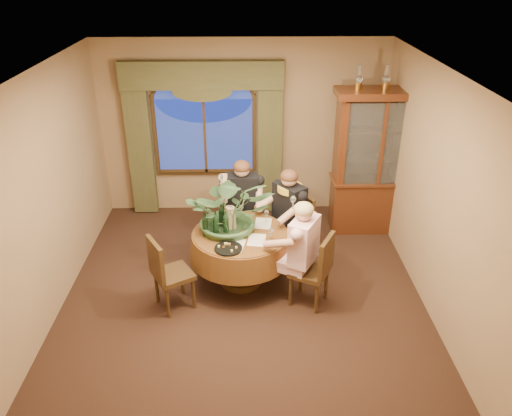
{
  "coord_description": "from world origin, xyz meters",
  "views": [
    {
      "loc": [
        0.06,
        -5.12,
        3.91
      ],
      "look_at": [
        0.17,
        0.33,
        1.1
      ],
      "focal_mm": 35.0,
      "sensor_mm": 36.0,
      "label": 1
    }
  ],
  "objects_px": {
    "chair_right": "(310,269)",
    "chair_front_left": "(173,273)",
    "chair_back_right": "(292,231)",
    "person_pink": "(303,254)",
    "china_cabinet": "(376,163)",
    "stoneware_vase": "(230,218)",
    "wine_bottle_3": "(205,224)",
    "person_scarf": "(289,217)",
    "olive_bowl": "(246,233)",
    "oil_lamp_left": "(359,77)",
    "oil_lamp_center": "(386,77)",
    "oil_lamp_right": "(414,77)",
    "wine_bottle_2": "(222,216)",
    "person_back": "(242,206)",
    "chair_back": "(236,221)",
    "wine_bottle_0": "(226,223)",
    "centerpiece_plant": "(230,181)",
    "dining_table": "(241,258)",
    "wine_bottle_1": "(216,223)"
  },
  "relations": [
    {
      "from": "oil_lamp_center",
      "to": "chair_back",
      "type": "relative_size",
      "value": 0.35
    },
    {
      "from": "oil_lamp_left",
      "to": "chair_back",
      "type": "xyz_separation_m",
      "value": [
        -1.72,
        -0.62,
        -1.89
      ]
    },
    {
      "from": "chair_back",
      "to": "stoneware_vase",
      "type": "height_order",
      "value": "stoneware_vase"
    },
    {
      "from": "chair_back",
      "to": "chair_right",
      "type": "bearing_deg",
      "value": 120.96
    },
    {
      "from": "person_scarf",
      "to": "chair_right",
      "type": "bearing_deg",
      "value": 152.62
    },
    {
      "from": "chair_back_right",
      "to": "chair_front_left",
      "type": "height_order",
      "value": "same"
    },
    {
      "from": "wine_bottle_0",
      "to": "wine_bottle_3",
      "type": "bearing_deg",
      "value": -172.58
    },
    {
      "from": "chair_back_right",
      "to": "olive_bowl",
      "type": "height_order",
      "value": "chair_back_right"
    },
    {
      "from": "wine_bottle_0",
      "to": "wine_bottle_2",
      "type": "bearing_deg",
      "value": 108.47
    },
    {
      "from": "dining_table",
      "to": "oil_lamp_right",
      "type": "distance_m",
      "value": 3.44
    },
    {
      "from": "oil_lamp_center",
      "to": "olive_bowl",
      "type": "bearing_deg",
      "value": -142.9
    },
    {
      "from": "stoneware_vase",
      "to": "wine_bottle_3",
      "type": "relative_size",
      "value": 0.94
    },
    {
      "from": "person_back",
      "to": "olive_bowl",
      "type": "distance_m",
      "value": 0.9
    },
    {
      "from": "chair_right",
      "to": "chair_front_left",
      "type": "bearing_deg",
      "value": 118.59
    },
    {
      "from": "chair_back",
      "to": "oil_lamp_right",
      "type": "bearing_deg",
      "value": -171.51
    },
    {
      "from": "china_cabinet",
      "to": "oil_lamp_right",
      "type": "distance_m",
      "value": 1.33
    },
    {
      "from": "oil_lamp_left",
      "to": "olive_bowl",
      "type": "bearing_deg",
      "value": -136.76
    },
    {
      "from": "chair_back",
      "to": "centerpiece_plant",
      "type": "bearing_deg",
      "value": 81.84
    },
    {
      "from": "person_scarf",
      "to": "person_back",
      "type": "bearing_deg",
      "value": 24.88
    },
    {
      "from": "oil_lamp_right",
      "to": "wine_bottle_2",
      "type": "distance_m",
      "value": 3.27
    },
    {
      "from": "oil_lamp_center",
      "to": "chair_front_left",
      "type": "height_order",
      "value": "oil_lamp_center"
    },
    {
      "from": "chair_front_left",
      "to": "wine_bottle_2",
      "type": "distance_m",
      "value": 0.95
    },
    {
      "from": "oil_lamp_left",
      "to": "olive_bowl",
      "type": "relative_size",
      "value": 2.25
    },
    {
      "from": "oil_lamp_right",
      "to": "oil_lamp_center",
      "type": "bearing_deg",
      "value": 180.0
    },
    {
      "from": "oil_lamp_center",
      "to": "olive_bowl",
      "type": "relative_size",
      "value": 2.25
    },
    {
      "from": "person_back",
      "to": "wine_bottle_2",
      "type": "xyz_separation_m",
      "value": [
        -0.26,
        -0.69,
        0.21
      ]
    },
    {
      "from": "person_back",
      "to": "chair_back",
      "type": "bearing_deg",
      "value": 21.55
    },
    {
      "from": "chair_back",
      "to": "person_back",
      "type": "distance_m",
      "value": 0.24
    },
    {
      "from": "stoneware_vase",
      "to": "wine_bottle_0",
      "type": "xyz_separation_m",
      "value": [
        -0.05,
        -0.13,
        0.01
      ]
    },
    {
      "from": "olive_bowl",
      "to": "wine_bottle_1",
      "type": "relative_size",
      "value": 0.46
    },
    {
      "from": "china_cabinet",
      "to": "chair_back_right",
      "type": "distance_m",
      "value": 1.73
    },
    {
      "from": "chair_back_right",
      "to": "person_pink",
      "type": "xyz_separation_m",
      "value": [
        0.06,
        -0.91,
        0.21
      ]
    },
    {
      "from": "wine_bottle_1",
      "to": "wine_bottle_3",
      "type": "relative_size",
      "value": 1.0
    },
    {
      "from": "oil_lamp_center",
      "to": "centerpiece_plant",
      "type": "bearing_deg",
      "value": -148.38
    },
    {
      "from": "person_scarf",
      "to": "olive_bowl",
      "type": "distance_m",
      "value": 0.83
    },
    {
      "from": "wine_bottle_2",
      "to": "olive_bowl",
      "type": "bearing_deg",
      "value": -34.54
    },
    {
      "from": "chair_front_left",
      "to": "stoneware_vase",
      "type": "bearing_deg",
      "value": 99.84
    },
    {
      "from": "oil_lamp_left",
      "to": "wine_bottle_0",
      "type": "distance_m",
      "value": 2.75
    },
    {
      "from": "chair_back",
      "to": "olive_bowl",
      "type": "relative_size",
      "value": 6.37
    },
    {
      "from": "oil_lamp_right",
      "to": "chair_back_right",
      "type": "xyz_separation_m",
      "value": [
        -1.7,
        -0.93,
        -1.89
      ]
    },
    {
      "from": "person_back",
      "to": "wine_bottle_0",
      "type": "xyz_separation_m",
      "value": [
        -0.2,
        -0.87,
        0.21
      ]
    },
    {
      "from": "olive_bowl",
      "to": "wine_bottle_3",
      "type": "distance_m",
      "value": 0.52
    },
    {
      "from": "oil_lamp_left",
      "to": "chair_back",
      "type": "bearing_deg",
      "value": -160.26
    },
    {
      "from": "oil_lamp_center",
      "to": "wine_bottle_2",
      "type": "distance_m",
      "value": 2.97
    },
    {
      "from": "china_cabinet",
      "to": "wine_bottle_0",
      "type": "xyz_separation_m",
      "value": [
        -2.2,
        -1.45,
        -0.19
      ]
    },
    {
      "from": "person_back",
      "to": "wine_bottle_2",
      "type": "distance_m",
      "value": 0.77
    },
    {
      "from": "oil_lamp_right",
      "to": "olive_bowl",
      "type": "xyz_separation_m",
      "value": [
        -2.34,
        -1.48,
        -1.6
      ]
    },
    {
      "from": "person_pink",
      "to": "person_scarf",
      "type": "bearing_deg",
      "value": 34.43
    },
    {
      "from": "chair_back_right",
      "to": "olive_bowl",
      "type": "relative_size",
      "value": 6.37
    },
    {
      "from": "oil_lamp_left",
      "to": "chair_right",
      "type": "relative_size",
      "value": 0.35
    }
  ]
}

